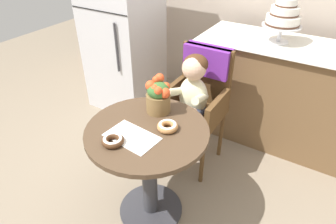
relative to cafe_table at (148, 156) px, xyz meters
name	(u,v)px	position (x,y,z in m)	size (l,w,h in m)	color
ground_plane	(151,209)	(0.00, 0.00, -0.51)	(8.00, 8.00, 0.00)	gray
cafe_table	(148,156)	(0.00, 0.00, 0.00)	(0.72, 0.72, 0.72)	#4C3826
wicker_chair	(200,89)	(0.00, 0.71, 0.13)	(0.42, 0.45, 0.95)	brown
seated_child	(191,94)	(0.00, 0.55, 0.17)	(0.27, 0.32, 0.73)	beige
paper_napkin	(132,137)	(-0.03, -0.10, 0.21)	(0.29, 0.18, 0.00)	white
donut_front	(168,126)	(0.10, 0.06, 0.23)	(0.12, 0.12, 0.04)	#AD7542
donut_mid	(113,140)	(-0.08, -0.20, 0.23)	(0.12, 0.12, 0.04)	#4C2D19
flower_vase	(158,95)	(-0.05, 0.19, 0.32)	(0.16, 0.15, 0.24)	brown
display_counter	(287,96)	(0.55, 1.30, -0.05)	(1.56, 0.62, 0.90)	brown
tiered_cake_stand	(284,16)	(0.38, 1.30, 0.60)	(0.30, 0.30, 0.34)	silver
refrigerator	(123,26)	(-1.05, 1.10, 0.34)	(0.64, 0.63, 1.70)	silver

